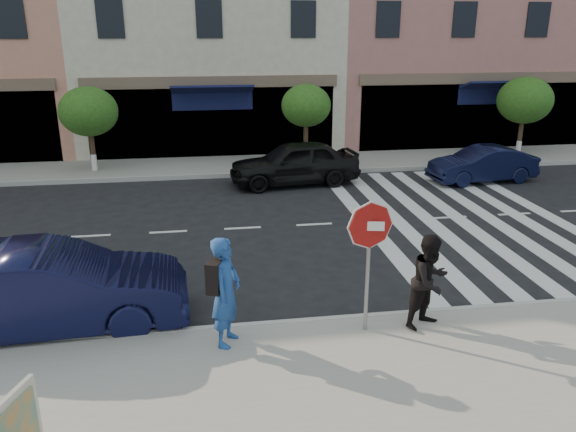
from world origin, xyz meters
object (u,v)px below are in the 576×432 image
(car_near_mid, at_px, (51,290))
(walker, at_px, (430,281))
(photographer, at_px, (226,292))
(car_far_right, at_px, (482,164))
(stop_sign, at_px, (370,238))
(car_far_mid, at_px, (294,163))

(car_near_mid, bearing_deg, walker, -103.23)
(photographer, xyz_separation_m, car_far_right, (9.46, 9.65, -0.48))
(stop_sign, distance_m, car_far_mid, 10.34)
(stop_sign, height_order, car_far_right, stop_sign)
(car_near_mid, relative_size, car_far_right, 1.27)
(walker, distance_m, car_near_mid, 6.73)
(car_far_mid, bearing_deg, car_far_right, 77.79)
(photographer, relative_size, car_far_mid, 0.43)
(walker, distance_m, car_far_right, 11.28)
(photographer, height_order, car_far_mid, photographer)
(walker, height_order, car_far_mid, walker)
(stop_sign, bearing_deg, car_far_mid, 99.97)
(car_far_right, bearing_deg, car_far_mid, -101.40)
(photographer, distance_m, car_near_mid, 3.30)
(walker, bearing_deg, car_far_mid, 64.80)
(car_near_mid, height_order, car_far_mid, car_near_mid)
(walker, relative_size, car_far_right, 0.46)
(photographer, bearing_deg, car_far_right, -21.93)
(stop_sign, relative_size, car_far_mid, 0.53)
(stop_sign, xyz_separation_m, car_far_mid, (0.41, 10.27, -1.13))
(stop_sign, relative_size, car_far_right, 0.63)
(stop_sign, distance_m, photographer, 2.55)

